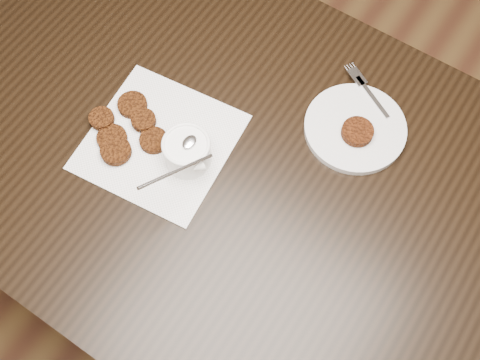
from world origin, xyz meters
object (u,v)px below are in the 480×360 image
Objects in this scene: sauce_ramekin at (186,143)px; napkin at (160,142)px; table at (244,230)px; plate_with_patty at (356,126)px.

napkin is at bearing 179.93° from sauce_ramekin.
table is at bearing 24.99° from sauce_ramekin.
sauce_ramekin is (0.08, -0.00, 0.07)m from napkin.
table is at bearing -125.36° from plate_with_patty.
plate_with_patty reaches higher than table.
sauce_ramekin reaches higher than table.
napkin is 0.42m from plate_with_patty.
table is 0.46m from plate_with_patty.
table is 0.46m from sauce_ramekin.
plate_with_patty is (0.33, 0.26, 0.01)m from napkin.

